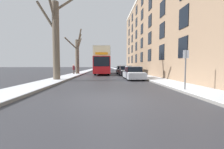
% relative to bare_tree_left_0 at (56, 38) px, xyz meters
% --- Properties ---
extents(ground_plane, '(320.00, 320.00, 0.00)m').
position_rel_bare_tree_left_0_xyz_m(ground_plane, '(4.85, -8.19, -4.11)').
color(ground_plane, '#38383D').
extents(sidewalk_left, '(2.14, 130.00, 0.16)m').
position_rel_bare_tree_left_0_xyz_m(sidewalk_left, '(-0.12, 44.81, -4.03)').
color(sidewalk_left, slate).
rests_on(sidewalk_left, ground).
extents(sidewalk_right, '(2.14, 130.00, 0.16)m').
position_rel_bare_tree_left_0_xyz_m(sidewalk_right, '(9.82, 44.81, -4.03)').
color(sidewalk_right, slate).
rests_on(sidewalk_right, ground).
extents(terrace_facade_right, '(9.10, 35.49, 14.65)m').
position_rel_bare_tree_left_0_xyz_m(terrace_facade_right, '(15.38, 10.56, 3.22)').
color(terrace_facade_right, '#8C7056').
rests_on(terrace_facade_right, ground).
extents(bare_tree_left_0, '(3.56, 2.60, 8.38)m').
position_rel_bare_tree_left_0_xyz_m(bare_tree_left_0, '(0.00, 0.00, 0.00)').
color(bare_tree_left_0, brown).
rests_on(bare_tree_left_0, ground).
extents(bare_tree_left_1, '(2.76, 3.30, 7.21)m').
position_rel_bare_tree_left_0_xyz_m(bare_tree_left_1, '(0.06, 10.70, -0.72)').
color(bare_tree_left_1, brown).
rests_on(bare_tree_left_1, ground).
extents(double_decker_bus, '(2.50, 11.61, 4.28)m').
position_rel_bare_tree_left_0_xyz_m(double_decker_bus, '(4.19, 12.01, -1.68)').
color(double_decker_bus, red).
rests_on(double_decker_bus, ground).
extents(parked_car_0, '(1.75, 4.52, 1.39)m').
position_rel_bare_tree_left_0_xyz_m(parked_car_0, '(7.70, 1.39, -3.46)').
color(parked_car_0, '#9EA3AD').
rests_on(parked_car_0, ground).
extents(parked_car_1, '(1.81, 4.12, 1.49)m').
position_rel_bare_tree_left_0_xyz_m(parked_car_1, '(7.70, 7.52, -3.42)').
color(parked_car_1, black).
rests_on(parked_car_1, ground).
extents(parked_car_2, '(1.70, 4.00, 1.44)m').
position_rel_bare_tree_left_0_xyz_m(parked_car_2, '(7.70, 13.12, -3.45)').
color(parked_car_2, '#474C56').
rests_on(parked_car_2, ground).
extents(oncoming_van, '(1.97, 5.37, 2.34)m').
position_rel_bare_tree_left_0_xyz_m(oncoming_van, '(2.49, 30.56, -2.84)').
color(oncoming_van, '#333842').
rests_on(oncoming_van, ground).
extents(pedestrian_left_sidewalk, '(0.36, 0.36, 1.68)m').
position_rel_bare_tree_left_0_xyz_m(pedestrian_left_sidewalk, '(-0.44, 10.10, -3.19)').
color(pedestrian_left_sidewalk, '#4C4742').
rests_on(pedestrian_left_sidewalk, ground).
extents(street_sign_post, '(0.32, 0.07, 2.34)m').
position_rel_bare_tree_left_0_xyz_m(street_sign_post, '(9.06, -6.55, -2.75)').
color(street_sign_post, '#4C4F54').
rests_on(street_sign_post, ground).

